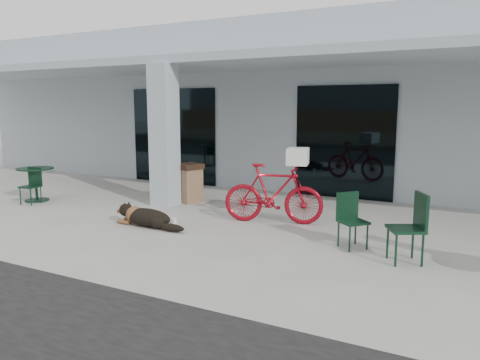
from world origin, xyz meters
The scene contains 15 objects.
ground centered at (0.00, 0.00, 0.00)m, with size 80.00×80.00×0.00m, color #B3B0A8.
building centered at (0.00, 8.50, 2.25)m, with size 22.00×7.00×4.50m, color #A5B2BB.
storefront_glass_left centered at (-3.20, 4.98, 1.35)m, with size 2.80×0.06×2.70m, color black.
storefront_glass_right centered at (1.80, 4.98, 1.35)m, with size 2.40×0.06×2.70m, color black.
column centered at (-1.50, 2.30, 1.56)m, with size 0.50×0.50×3.12m, color #A5B2BB.
overhang centered at (0.00, 3.60, 3.21)m, with size 22.00×2.80×0.18m, color #A5B2BB.
bicycle centered at (1.33, 1.90, 0.57)m, with size 0.53×1.89×1.14m, color maroon.
laundry_basket centered at (1.76, 2.02, 1.29)m, with size 0.51×0.38×0.30m, color white.
dog centered at (-0.61, 0.55, 0.20)m, with size 1.18×0.39×0.39m, color black, non-canonical shape.
cup_near_dog centered at (-0.28, 0.93, 0.06)m, with size 0.09×0.09×0.11m, color white.
cafe_table_near centered at (-4.46, 1.24, 0.39)m, with size 0.83×0.83×0.78m, color #123420, non-canonical shape.
cafe_chair_near centered at (-4.27, 0.92, 0.41)m, with size 0.37×0.41×0.83m, color #123420, non-canonical shape.
cafe_chair_far_a centered at (3.08, 1.02, 0.43)m, with size 0.39×0.43×0.87m, color #123420, non-canonical shape.
cafe_chair_far_b centered at (3.91, 0.68, 0.50)m, with size 0.45×0.50×1.01m, color #123420, non-canonical shape.
trash_receptacle centered at (-1.20, 2.80, 0.45)m, with size 0.53×0.53×0.90m, color #846244, non-canonical shape.
Camera 1 is at (4.84, -6.08, 2.20)m, focal length 35.00 mm.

